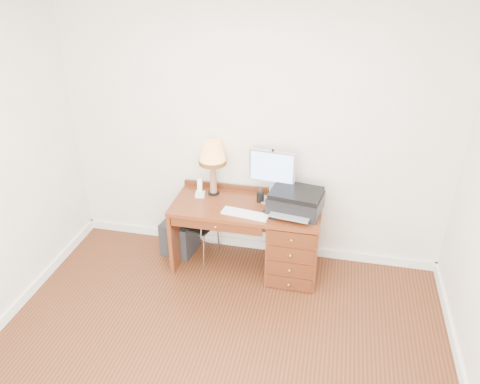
% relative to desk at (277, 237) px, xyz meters
% --- Properties ---
extents(ground, '(4.00, 4.00, 0.00)m').
position_rel_desk_xyz_m(ground, '(-0.32, -1.40, -0.41)').
color(ground, '#3D1D0D').
rests_on(ground, ground).
extents(room_shell, '(4.00, 4.00, 4.00)m').
position_rel_desk_xyz_m(room_shell, '(-0.32, -0.77, -0.36)').
color(room_shell, silver).
rests_on(room_shell, ground).
extents(desk, '(1.50, 0.67, 0.75)m').
position_rel_desk_xyz_m(desk, '(0.00, 0.00, 0.00)').
color(desk, maroon).
rests_on(desk, ground).
extents(monitor, '(0.47, 0.17, 0.54)m').
position_rel_desk_xyz_m(monitor, '(-0.10, 0.17, 0.68)').
color(monitor, silver).
rests_on(monitor, desk).
extents(keyboard, '(0.48, 0.20, 0.02)m').
position_rel_desk_xyz_m(keyboard, '(-0.30, -0.19, 0.35)').
color(keyboard, white).
rests_on(keyboard, desk).
extents(mouse_pad, '(0.20, 0.20, 0.04)m').
position_rel_desk_xyz_m(mouse_pad, '(-0.05, -0.11, 0.35)').
color(mouse_pad, black).
rests_on(mouse_pad, desk).
extents(printer, '(0.55, 0.46, 0.22)m').
position_rel_desk_xyz_m(printer, '(0.17, -0.01, 0.45)').
color(printer, black).
rests_on(printer, desk).
extents(leg_lamp, '(0.29, 0.29, 0.59)m').
position_rel_desk_xyz_m(leg_lamp, '(-0.71, 0.16, 0.77)').
color(leg_lamp, black).
rests_on(leg_lamp, desk).
extents(phone, '(0.11, 0.11, 0.20)m').
position_rel_desk_xyz_m(phone, '(-0.83, 0.08, 0.40)').
color(phone, white).
rests_on(phone, desk).
extents(pen_cup, '(0.08, 0.08, 0.10)m').
position_rel_desk_xyz_m(pen_cup, '(-0.20, 0.10, 0.39)').
color(pen_cup, black).
rests_on(pen_cup, desk).
extents(chair, '(0.44, 0.44, 0.75)m').
position_rel_desk_xyz_m(chair, '(-0.87, 0.04, 0.04)').
color(chair, black).
rests_on(chair, ground).
extents(equipment_box, '(0.38, 0.38, 0.39)m').
position_rel_desk_xyz_m(equipment_box, '(-1.10, 0.10, -0.22)').
color(equipment_box, black).
rests_on(equipment_box, ground).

